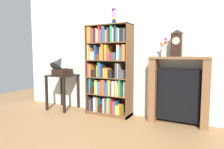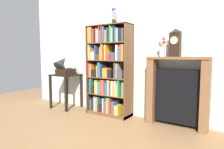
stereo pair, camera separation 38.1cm
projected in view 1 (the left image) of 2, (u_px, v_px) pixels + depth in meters
The scene contains 10 objects.
ground_plane at pixel (106, 116), 3.82m from camera, with size 7.75×6.40×0.02m, color #997047.
wall_back at pixel (119, 48), 3.94m from camera, with size 4.75×0.08×2.60m, color beige.
bookshelf at pixel (108, 72), 3.83m from camera, with size 0.89×0.35×1.74m.
cup_stack at pixel (114, 17), 3.72m from camera, with size 0.09×0.09×0.30m.
side_table_left at pixel (63, 83), 4.28m from camera, with size 0.54×0.54×0.74m.
gramophone at pixel (60, 67), 4.19m from camera, with size 0.32×0.45×0.45m.
fireplace_mantel at pixel (178, 91), 3.34m from camera, with size 0.97×0.27×1.14m.
mantel_clock at pixel (176, 43), 3.26m from camera, with size 0.16×0.14×0.44m.
flower_vase at pixel (164, 49), 3.35m from camera, with size 0.12×0.11×0.32m.
teacup_with_saucer at pixel (195, 55), 3.15m from camera, with size 0.13×0.13×0.06m.
Camera 1 is at (1.79, -3.26, 1.17)m, focal length 31.79 mm.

